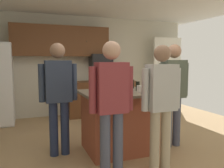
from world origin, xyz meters
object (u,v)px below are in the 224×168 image
Objects in this scene: person_guest_right at (173,88)px; glass_pilsner at (132,84)px; glass_dark_ale at (94,89)px; mug_ceramic_white at (149,90)px; kitchen_island at (119,121)px; serving_tray at (117,90)px; glass_stout_tall at (92,85)px; microwave_over_range at (101,60)px; mug_blue_stoneware at (140,89)px; person_host_foreground at (58,91)px; glass_short_whisky at (138,86)px; person_guest_left at (112,100)px; person_guest_by_door at (161,99)px; tumbler_amber at (124,88)px.

glass_pilsner is (-0.54, 0.46, 0.04)m from person_guest_right.
mug_ceramic_white is at bearing -22.06° from glass_dark_ale.
mug_ceramic_white is (0.37, -0.30, 0.52)m from kitchen_island.
person_guest_right is 14.13× the size of glass_dark_ale.
mug_ceramic_white is 0.51m from serving_tray.
glass_stout_tall is 0.36× the size of serving_tray.
person_guest_right reaches higher than glass_dark_ale.
glass_stout_tall is at bearing 136.26° from kitchen_island.
glass_stout_tall reaches higher than glass_dark_ale.
glass_stout_tall is 0.46m from serving_tray.
mug_blue_stoneware is (-0.23, -2.65, -0.44)m from microwave_over_range.
person_host_foreground is 1.26m from glass_short_whisky.
person_guest_right reaches higher than kitchen_island.
person_guest_left reaches higher than glass_stout_tall.
glass_dark_ale is 0.79× the size of glass_short_whisky.
person_host_foreground is 11.07× the size of glass_short_whisky.
serving_tray is at bearing -0.28° from person_host_foreground.
person_guest_left is 1.03m from glass_short_whisky.
person_guest_by_door is 1.52m from person_host_foreground.
mug_blue_stoneware is at bearing -6.69° from person_host_foreground.
person_guest_left reaches higher than microwave_over_range.
serving_tray is at bearing -46.44° from glass_stout_tall.
microwave_over_range reaches higher than serving_tray.
kitchen_island is 8.88× the size of mug_blue_stoneware.
kitchen_island is at bearing 84.10° from tumbler_amber.
mug_blue_stoneware is at bearing -95.06° from microwave_over_range.
person_guest_left is (0.51, -0.90, -0.02)m from person_host_foreground.
kitchen_island is 9.47× the size of mug_ceramic_white.
tumbler_amber reaches higher than mug_blue_stoneware.
mug_ceramic_white is (-0.01, -0.60, -0.03)m from glass_pilsner.
person_guest_by_door is 0.96× the size of person_guest_right.
glass_stout_tall reaches higher than kitchen_island.
glass_stout_tall is (-0.35, 0.33, 0.55)m from kitchen_island.
microwave_over_range is 3.55× the size of glass_stout_tall.
mug_blue_stoneware is at bearing 11.99° from tumbler_amber.
tumbler_amber is (-0.41, -0.55, 0.00)m from glass_pilsner.
person_guest_by_door is 0.86m from serving_tray.
person_guest_right is (0.92, -0.16, 0.51)m from kitchen_island.
tumbler_amber is at bearing -15.05° from person_host_foreground.
mug_blue_stoneware is at bearing 131.18° from mug_ceramic_white.
person_guest_right is at bearing 5.65° from tumbler_amber.
tumbler_amber is at bearing -101.17° from microwave_over_range.
glass_stout_tall is (-0.73, 0.04, 0.00)m from glass_pilsner.
glass_pilsner is (-0.13, -2.16, -0.41)m from microwave_over_range.
glass_dark_ale is (-1.33, 0.17, 0.03)m from person_guest_right.
person_guest_right is (0.65, 0.64, 0.04)m from person_guest_by_door.
person_guest_by_door is at bearing -50.48° from glass_dark_ale.
kitchen_island is at bearing -1.92° from glass_dark_ale.
tumbler_amber is at bearing -147.56° from glass_short_whisky.
glass_dark_ale is 0.84m from mug_ceramic_white.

